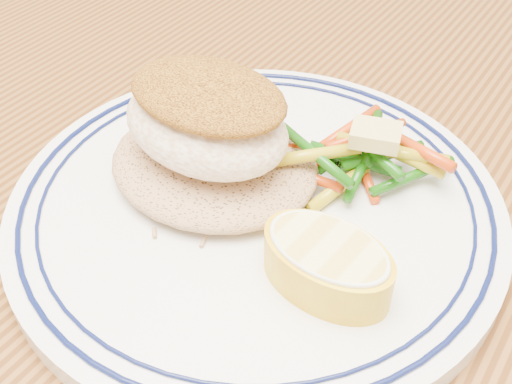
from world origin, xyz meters
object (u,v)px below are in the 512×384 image
object	(u,v)px
fish_fillet	(206,117)
vegetable_pile	(359,156)
rice_pilaf	(214,159)
lemon_wedge	(327,262)
dining_table	(321,338)
plate	(256,205)

from	to	relation	value
fish_fillet	vegetable_pile	distance (m)	0.09
fish_fillet	vegetable_pile	xyz separation A→B (m)	(0.07, 0.05, -0.03)
rice_pilaf	lemon_wedge	bearing A→B (deg)	-20.94
rice_pilaf	vegetable_pile	xyz separation A→B (m)	(0.07, 0.05, 0.00)
dining_table	fish_fillet	distance (m)	0.18
plate	fish_fillet	distance (m)	0.06
rice_pilaf	fish_fillet	xyz separation A→B (m)	(-0.00, -0.00, 0.03)
dining_table	lemon_wedge	distance (m)	0.14
rice_pilaf	fish_fillet	distance (m)	0.03
rice_pilaf	plate	bearing A→B (deg)	-6.47
vegetable_pile	lemon_wedge	size ratio (longest dim) A/B	1.46
fish_fillet	vegetable_pile	size ratio (longest dim) A/B	0.99
dining_table	fish_fillet	world-z (taller)	fish_fillet
dining_table	vegetable_pile	size ratio (longest dim) A/B	13.90
dining_table	vegetable_pile	bearing A→B (deg)	100.47
lemon_wedge	fish_fillet	bearing A→B (deg)	161.01
plate	lemon_wedge	world-z (taller)	lemon_wedge
lemon_wedge	dining_table	bearing A→B (deg)	112.70
rice_pilaf	fish_fillet	world-z (taller)	fish_fillet
plate	rice_pilaf	size ratio (longest dim) A/B	2.24
dining_table	lemon_wedge	xyz separation A→B (m)	(0.02, -0.04, 0.13)
plate	lemon_wedge	xyz separation A→B (m)	(0.06, -0.03, 0.02)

